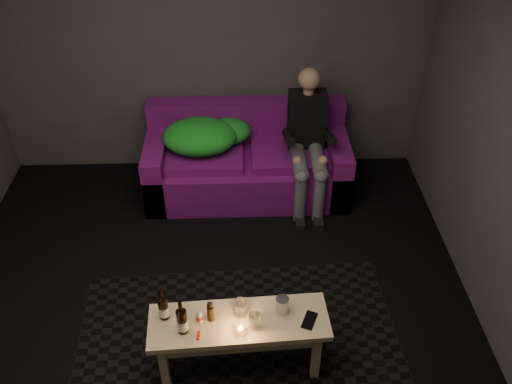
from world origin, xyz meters
TOP-DOWN VIEW (x-y plane):
  - floor at (0.00, 0.00)m, footprint 4.50×4.50m
  - room at (0.00, 0.47)m, footprint 4.50×4.50m
  - rug at (0.23, -0.14)m, footprint 2.37×1.78m
  - sofa at (0.32, 1.81)m, footprint 1.85×0.83m
  - green_blanket at (-0.06, 1.81)m, footprint 0.81×0.55m
  - person at (0.86, 1.66)m, footprint 0.33×0.77m
  - coffee_table at (0.23, -0.19)m, footprint 1.16×0.43m
  - beer_bottle_a at (-0.24, -0.14)m, footprint 0.07×0.07m
  - beer_bottle_b at (-0.11, -0.26)m, footprint 0.07×0.07m
  - salt_shaker at (-0.02, -0.18)m, footprint 0.04×0.04m
  - pepper_mill at (0.06, -0.17)m, footprint 0.05×0.05m
  - tumbler_back at (0.24, -0.13)m, footprint 0.11×0.11m
  - tealight at (0.24, -0.27)m, footprint 0.05×0.05m
  - tumbler_front at (0.33, -0.23)m, footprint 0.11×0.11m
  - steel_cup at (0.51, -0.12)m, footprint 0.10×0.10m
  - smartphone at (0.68, -0.20)m, footprint 0.12×0.16m
  - red_lighter at (-0.02, -0.30)m, footprint 0.02×0.07m

SIDE VIEW (x-z plane):
  - floor at x=0.00m, z-range 0.00..0.00m
  - rug at x=0.23m, z-range 0.00..0.01m
  - sofa at x=0.32m, z-range -0.11..0.68m
  - coffee_table at x=0.23m, z-range 0.15..0.62m
  - smartphone at x=0.68m, z-range 0.47..0.48m
  - red_lighter at x=-0.02m, z-range 0.47..0.48m
  - tealight at x=0.24m, z-range 0.47..0.51m
  - salt_shaker at x=-0.02m, z-range 0.47..0.55m
  - tumbler_front at x=0.33m, z-range 0.47..0.57m
  - tumbler_back at x=0.24m, z-range 0.47..0.57m
  - steel_cup at x=0.51m, z-range 0.47..0.58m
  - pepper_mill at x=0.06m, z-range 0.47..0.59m
  - beer_bottle_a at x=-0.24m, z-range 0.43..0.69m
  - beer_bottle_b at x=-0.11m, z-range 0.43..0.70m
  - green_blanket at x=-0.06m, z-range 0.46..0.74m
  - person at x=0.86m, z-range 0.02..1.25m
  - room at x=0.00m, z-range -0.61..3.89m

